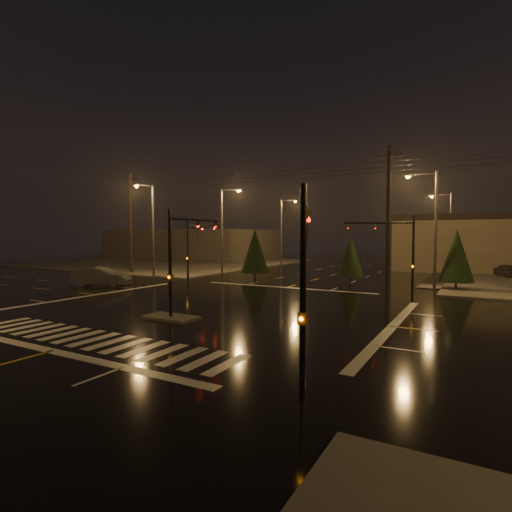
{
  "coord_description": "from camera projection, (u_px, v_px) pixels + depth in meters",
  "views": [
    {
      "loc": [
        14.7,
        -20.65,
        4.6
      ],
      "look_at": [
        -0.18,
        5.94,
        3.0
      ],
      "focal_mm": 28.0,
      "sensor_mm": 36.0,
      "label": 1
    }
  ],
  "objects": [
    {
      "name": "signal_mast_ne",
      "position": [
        398.0,
        246.0,
        29.41
      ],
      "size": [
        4.84,
        1.86,
        6.0
      ],
      "color": "black",
      "rests_on": "ground"
    },
    {
      "name": "streetlight_5",
      "position": [
        151.0,
        224.0,
        42.65
      ],
      "size": [
        0.32,
        2.77,
        10.0
      ],
      "color": "#38383A",
      "rests_on": "ground"
    },
    {
      "name": "commercial_block",
      "position": [
        192.0,
        244.0,
        78.93
      ],
      "size": [
        30.0,
        18.0,
        5.6
      ],
      "primitive_type": "cube",
      "color": "#433D3B",
      "rests_on": "ground"
    },
    {
      "name": "sidewalk_nw",
      "position": [
        170.0,
        262.0,
        66.18
      ],
      "size": [
        36.0,
        36.0,
        0.12
      ],
      "primitive_type": "cube",
      "color": "#4A4842",
      "rests_on": "ground"
    },
    {
      "name": "conifer_4",
      "position": [
        350.0,
        256.0,
        37.17
      ],
      "size": [
        2.46,
        2.46,
        4.54
      ],
      "color": "black",
      "rests_on": "ground"
    },
    {
      "name": "streetlight_2",
      "position": [
        283.0,
        227.0,
        60.19
      ],
      "size": [
        2.77,
        0.32,
        10.0
      ],
      "color": "#38383A",
      "rests_on": "ground"
    },
    {
      "name": "streetlight_1",
      "position": [
        224.0,
        225.0,
        46.24
      ],
      "size": [
        2.77,
        0.32,
        10.0
      ],
      "color": "#38383A",
      "rests_on": "ground"
    },
    {
      "name": "streetlight_3",
      "position": [
        432.0,
        221.0,
        33.59
      ],
      "size": [
        2.77,
        0.32,
        10.0
      ],
      "color": "#38383A",
      "rests_on": "ground"
    },
    {
      "name": "streetlight_4",
      "position": [
        448.0,
        226.0,
        51.02
      ],
      "size": [
        2.77,
        0.32,
        10.0
      ],
      "color": "#38383A",
      "rests_on": "ground"
    },
    {
      "name": "signal_mast_median",
      "position": [
        181.0,
        250.0,
        22.53
      ],
      "size": [
        0.25,
        4.59,
        6.0
      ],
      "color": "black",
      "rests_on": "ground"
    },
    {
      "name": "ground",
      "position": [
        213.0,
        307.0,
        25.41
      ],
      "size": [
        140.0,
        140.0,
        0.0
      ],
      "primitive_type": "plane",
      "color": "black",
      "rests_on": "ground"
    },
    {
      "name": "car_crossing",
      "position": [
        101.0,
        277.0,
        36.03
      ],
      "size": [
        5.44,
        3.74,
        1.7
      ],
      "primitive_type": "imported",
      "rotation": [
        0.0,
        0.0,
        1.99
      ],
      "color": "#505156",
      "rests_on": "ground"
    },
    {
      "name": "signal_mast_se",
      "position": [
        304.0,
        265.0,
        11.73
      ],
      "size": [
        1.55,
        3.87,
        6.0
      ],
      "color": "black",
      "rests_on": "ground"
    },
    {
      "name": "conifer_0",
      "position": [
        457.0,
        256.0,
        33.36
      ],
      "size": [
        2.81,
        2.81,
        5.09
      ],
      "color": "black",
      "rests_on": "ground"
    },
    {
      "name": "median_island",
      "position": [
        171.0,
        317.0,
        21.92
      ],
      "size": [
        3.0,
        1.6,
        0.15
      ],
      "primitive_type": "cube",
      "color": "#4A4842",
      "rests_on": "ground"
    },
    {
      "name": "conifer_3",
      "position": [
        255.0,
        250.0,
        41.62
      ],
      "size": [
        2.95,
        2.95,
        5.31
      ],
      "color": "black",
      "rests_on": "ground"
    },
    {
      "name": "signal_mast_nw",
      "position": [
        193.0,
        243.0,
        38.67
      ],
      "size": [
        4.84,
        1.86,
        6.0
      ],
      "color": "black",
      "rests_on": "ground"
    },
    {
      "name": "car_parked",
      "position": [
        509.0,
        271.0,
        43.19
      ],
      "size": [
        3.11,
        4.59,
        1.45
      ],
      "primitive_type": "imported",
      "rotation": [
        0.0,
        0.0,
        0.36
      ],
      "color": "black",
      "rests_on": "ground"
    },
    {
      "name": "utility_pole_0",
      "position": [
        131.0,
        222.0,
        48.01
      ],
      "size": [
        2.2,
        0.32,
        12.0
      ],
      "color": "black",
      "rests_on": "ground"
    },
    {
      "name": "stop_bar_near",
      "position": [
        52.0,
        351.0,
        15.82
      ],
      "size": [
        16.0,
        0.5,
        0.01
      ],
      "primitive_type": "cube",
      "color": "beige",
      "rests_on": "ground"
    },
    {
      "name": "utility_pole_1",
      "position": [
        388.0,
        217.0,
        33.38
      ],
      "size": [
        2.2,
        0.32,
        12.0
      ],
      "color": "black",
      "rests_on": "ground"
    },
    {
      "name": "crosswalk",
      "position": [
        94.0,
        339.0,
        17.56
      ],
      "size": [
        15.0,
        2.6,
        0.01
      ],
      "primitive_type": "cube",
      "color": "beige",
      "rests_on": "ground"
    },
    {
      "name": "stop_bar_far",
      "position": [
        286.0,
        287.0,
        34.99
      ],
      "size": [
        16.0,
        0.5,
        0.01
      ],
      "primitive_type": "cube",
      "color": "beige",
      "rests_on": "ground"
    }
  ]
}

